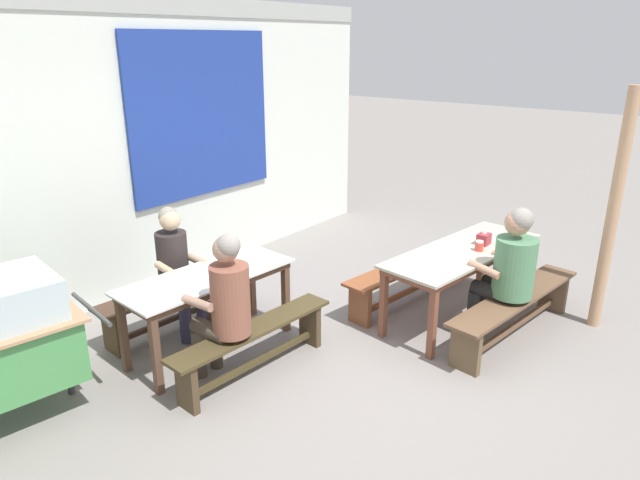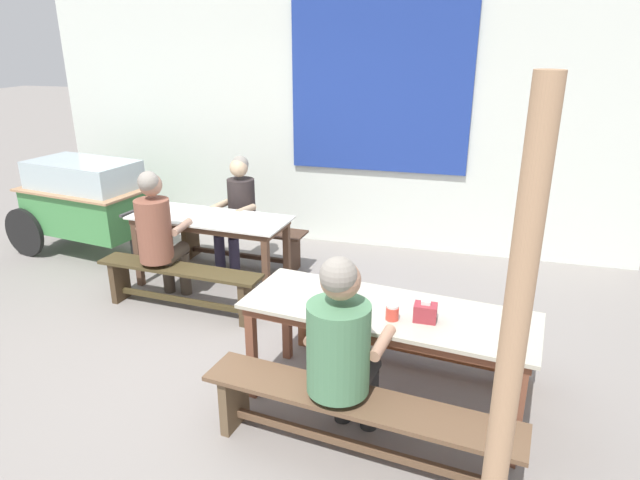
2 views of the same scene
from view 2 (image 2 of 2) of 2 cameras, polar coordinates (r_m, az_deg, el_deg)
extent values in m
plane|color=gray|center=(4.50, -8.31, -11.91)|extent=(40.00, 40.00, 0.00)
cube|color=silver|center=(6.56, 1.07, 11.96)|extent=(6.89, 0.12, 2.87)
cube|color=#213B94|center=(6.31, 6.09, 15.12)|extent=(1.97, 0.03, 1.81)
cube|color=silver|center=(5.51, -11.18, 2.26)|extent=(1.59, 0.72, 0.02)
cube|color=brown|center=(5.53, -11.15, 1.87)|extent=(1.51, 0.65, 0.06)
cube|color=brown|center=(5.55, -3.40, -1.56)|extent=(0.06, 0.06, 0.64)
cube|color=brown|center=(5.14, -5.51, -3.46)|extent=(0.06, 0.06, 0.64)
cube|color=brown|center=(6.20, -15.38, 0.10)|extent=(0.06, 0.06, 0.64)
cube|color=brown|center=(5.83, -18.05, -1.46)|extent=(0.06, 0.06, 0.64)
cube|color=#BBB6A3|center=(3.65, 6.90, -7.17)|extent=(1.95, 0.90, 0.03)
cube|color=brown|center=(3.67, 6.88, -7.76)|extent=(1.86, 0.83, 0.06)
cube|color=brown|center=(3.98, 20.07, -12.35)|extent=(0.07, 0.07, 0.64)
cube|color=brown|center=(3.53, 19.44, -16.89)|extent=(0.07, 0.07, 0.64)
cube|color=brown|center=(4.33, -3.38, -8.23)|extent=(0.07, 0.07, 0.64)
cube|color=brown|center=(3.92, -6.94, -11.68)|extent=(0.07, 0.07, 0.64)
cube|color=#442E21|center=(6.09, -8.23, 1.20)|extent=(1.51, 0.42, 0.02)
cube|color=#3D281C|center=(5.91, -2.76, -1.40)|extent=(0.08, 0.27, 0.40)
cube|color=#45311E|center=(6.46, -13.05, 0.01)|extent=(0.08, 0.27, 0.40)
cube|color=#442E21|center=(6.20, -8.09, -1.54)|extent=(1.21, 0.13, 0.04)
cube|color=#43371F|center=(5.16, -14.21, -2.86)|extent=(1.59, 0.37, 0.03)
cube|color=#473724|center=(4.93, -7.46, -6.23)|extent=(0.08, 0.22, 0.40)
cube|color=#473624|center=(5.62, -19.74, -3.87)|extent=(0.08, 0.22, 0.40)
cube|color=#43371F|center=(5.28, -13.92, -5.97)|extent=(1.29, 0.14, 0.04)
cube|color=brown|center=(4.29, 8.95, -7.34)|extent=(1.92, 0.53, 0.03)
cube|color=brown|center=(4.31, 19.72, -11.49)|extent=(0.09, 0.26, 0.40)
cube|color=brown|center=(4.63, -1.26, -7.91)|extent=(0.09, 0.26, 0.40)
cube|color=brown|center=(4.44, 8.73, -10.91)|extent=(1.61, 0.25, 0.04)
cube|color=brown|center=(3.33, 3.73, -16.08)|extent=(1.91, 0.55, 0.03)
cube|color=brown|center=(3.36, 18.02, -21.55)|extent=(0.09, 0.27, 0.40)
cube|color=brown|center=(3.75, -8.75, -15.66)|extent=(0.09, 0.27, 0.40)
cube|color=brown|center=(3.52, 3.61, -20.17)|extent=(1.60, 0.25, 0.04)
cube|color=#46914D|center=(6.85, -22.56, 2.86)|extent=(1.41, 0.93, 0.47)
cube|color=silver|center=(6.75, -23.01, 6.08)|extent=(1.27, 0.83, 0.32)
cube|color=tan|center=(6.78, -22.84, 4.87)|extent=(1.51, 1.02, 0.02)
cylinder|color=black|center=(7.60, -23.36, 2.50)|extent=(0.56, 0.14, 0.56)
cylinder|color=black|center=(7.13, -27.93, 0.68)|extent=(0.56, 0.14, 0.56)
cylinder|color=#333333|center=(6.55, -18.53, -0.86)|extent=(0.05, 0.05, 0.28)
cylinder|color=#3F3F3F|center=(6.23, -17.42, 3.25)|extent=(0.15, 0.72, 0.04)
cylinder|color=#322E47|center=(5.94, -10.17, -1.48)|extent=(0.11, 0.11, 0.43)
cylinder|color=#322E47|center=(5.85, -8.72, -1.77)|extent=(0.11, 0.11, 0.43)
cylinder|color=#322E47|center=(5.97, -9.45, 1.37)|extent=(0.19, 0.37, 0.13)
cylinder|color=#322E47|center=(5.88, -8.00, 1.14)|extent=(0.19, 0.37, 0.13)
cylinder|color=#2C2525|center=(5.98, -8.01, 3.86)|extent=(0.29, 0.29, 0.49)
sphere|color=tan|center=(5.87, -8.29, 7.29)|extent=(0.19, 0.19, 0.19)
sphere|color=gray|center=(5.89, -8.14, 7.67)|extent=(0.17, 0.17, 0.17)
cylinder|color=tan|center=(5.93, -10.27, 3.44)|extent=(0.12, 0.31, 0.08)
cylinder|color=tan|center=(5.76, -7.59, 3.07)|extent=(0.12, 0.31, 0.09)
cylinder|color=black|center=(3.69, 5.07, -15.83)|extent=(0.11, 0.11, 0.43)
cylinder|color=black|center=(3.74, 2.38, -15.21)|extent=(0.11, 0.11, 0.43)
cylinder|color=black|center=(3.42, 4.30, -13.71)|extent=(0.18, 0.36, 0.13)
cylinder|color=black|center=(3.47, 1.44, -13.05)|extent=(0.18, 0.36, 0.13)
cylinder|color=#4E8059|center=(3.18, 1.88, -10.96)|extent=(0.36, 0.36, 0.54)
sphere|color=tan|center=(3.01, 2.11, -4.09)|extent=(0.22, 0.22, 0.22)
sphere|color=gray|center=(2.97, 1.90, -3.62)|extent=(0.21, 0.21, 0.21)
cylinder|color=tan|center=(3.28, 6.38, -10.35)|extent=(0.12, 0.31, 0.09)
cylinder|color=tan|center=(3.40, -0.10, -9.00)|extent=(0.12, 0.31, 0.11)
cylinder|color=#483C31|center=(5.56, -13.60, -3.32)|extent=(0.11, 0.11, 0.43)
cylinder|color=#483C31|center=(5.64, -15.23, -3.11)|extent=(0.11, 0.11, 0.43)
cylinder|color=#483C31|center=(5.33, -14.59, -1.37)|extent=(0.14, 0.35, 0.13)
cylinder|color=#483C31|center=(5.42, -16.27, -1.18)|extent=(0.14, 0.35, 0.13)
cylinder|color=brown|center=(5.16, -16.54, 0.93)|extent=(0.30, 0.30, 0.57)
sphere|color=tan|center=(5.06, -16.89, 5.41)|extent=(0.20, 0.20, 0.20)
sphere|color=gray|center=(5.03, -17.11, 5.71)|extent=(0.18, 0.18, 0.18)
cylinder|color=tan|center=(5.23, -13.93, 1.30)|extent=(0.08, 0.30, 0.08)
cylinder|color=tan|center=(5.39, -17.16, 1.57)|extent=(0.08, 0.30, 0.08)
cube|color=#9C2F38|center=(3.52, 10.68, -7.29)|extent=(0.14, 0.10, 0.11)
cube|color=white|center=(3.49, 10.76, -6.31)|extent=(0.06, 0.03, 0.02)
cylinder|color=#D84335|center=(3.50, 7.38, -7.43)|extent=(0.08, 0.08, 0.08)
cylinder|color=white|center=(3.48, 7.41, -6.70)|extent=(0.07, 0.07, 0.02)
cylinder|color=tan|center=(2.45, 18.86, -11.55)|extent=(0.11, 0.11, 2.27)
camera|label=1|loc=(5.46, -64.97, 11.67)|focal=31.89mm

